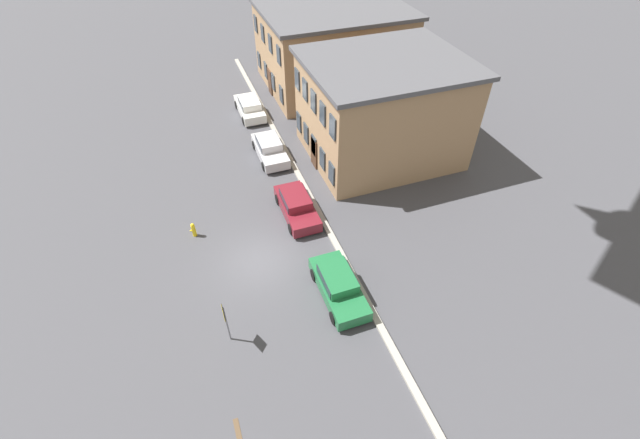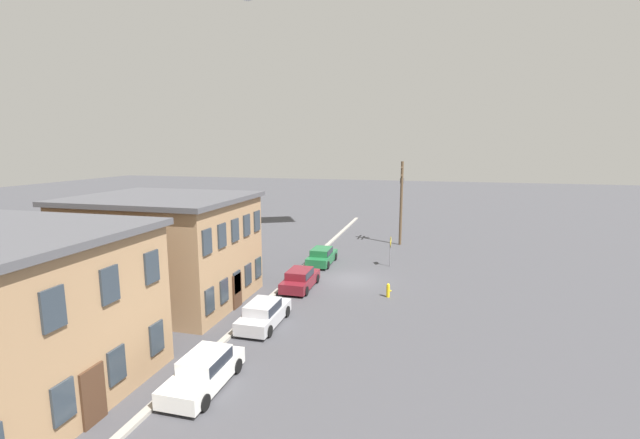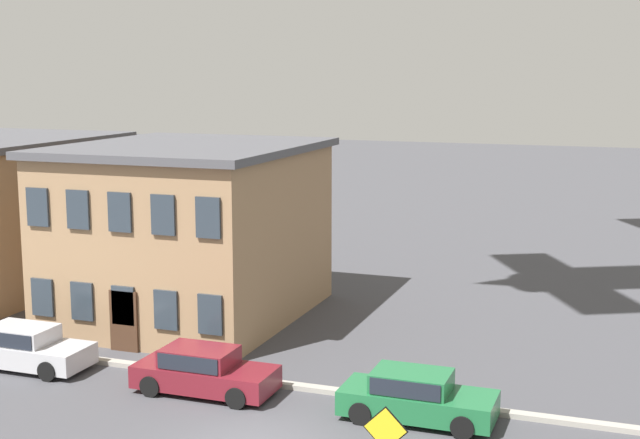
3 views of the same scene
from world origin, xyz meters
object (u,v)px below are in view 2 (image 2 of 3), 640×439
Objects in this scene: car_silver at (264,313)px; utility_pole at (401,198)px; caution_sign at (390,246)px; fire_hydrant at (388,290)px; car_green at (322,256)px; car_white at (204,370)px; car_maroon at (300,278)px.

utility_pole is at bearing -14.65° from car_silver.
caution_sign is 2.77× the size of fire_hydrant.
car_silver is at bearing -179.79° from car_green.
utility_pole is 16.92m from fire_hydrant.
car_white is at bearing 164.34° from caution_sign.
car_white and car_maroon have the same top height.
car_white is 1.65× the size of caution_sign.
car_white is 1.00× the size of car_silver.
car_white is 21.56m from caution_sign.
utility_pole is (8.66, -0.19, 3.07)m from caution_sign.
caution_sign is (7.45, -5.71, 1.04)m from car_maroon.
car_silver reaches higher than fire_hydrant.
car_silver is 0.51× the size of utility_pole.
fire_hydrant is (-16.33, -0.43, -4.38)m from utility_pole.
car_silver is 1.00× the size of car_maroon.
car_white is at bearing -179.96° from car_green.
car_silver is (6.56, -0.04, 0.00)m from car_white.
car_silver is 6.73m from car_maroon.
car_maroon is (13.28, -0.10, 0.00)m from car_white.
car_silver is 4.58× the size of fire_hydrant.
caution_sign is at bearing -37.46° from car_maroon.
car_green is (13.43, 0.05, 0.00)m from car_silver.
car_silver is 13.43m from car_green.
car_maroon is 1.00× the size of car_green.
caution_sign reaches higher than car_maroon.
car_maroon is at bearing 88.02° from fire_hydrant.
car_maroon is 1.65× the size of caution_sign.
car_white reaches higher than fire_hydrant.
fire_hydrant is (-7.67, -0.62, -1.31)m from caution_sign.
car_white is at bearing 179.55° from car_maroon.
caution_sign is at bearing -22.18° from car_silver.
car_maroon is 6.34m from fire_hydrant.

